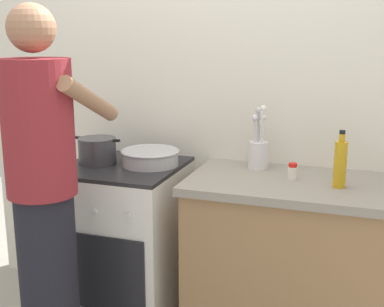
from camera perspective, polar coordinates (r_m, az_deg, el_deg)
back_wall at (r=2.79m, az=5.51°, el=6.49°), size 3.20×0.10×2.50m
countertop at (r=2.61m, az=10.90°, el=-12.47°), size 1.00×0.60×0.90m
stove_range at (r=2.86m, az=-7.53°, el=-10.06°), size 0.60×0.62×0.90m
pot at (r=2.75m, az=-10.57°, el=0.31°), size 0.27×0.20×0.14m
mixing_bowl at (r=2.69m, az=-4.71°, el=-0.36°), size 0.31×0.31×0.08m
utensil_crock at (r=2.62m, az=7.47°, el=0.41°), size 0.10×0.10×0.33m
spice_bottle at (r=2.46m, az=11.20°, el=-2.02°), size 0.04×0.04×0.08m
oil_bottle at (r=2.37m, az=16.29°, el=-1.07°), size 0.06×0.06×0.26m
person at (r=2.32m, az=-16.24°, el=-5.26°), size 0.41×0.50×1.70m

